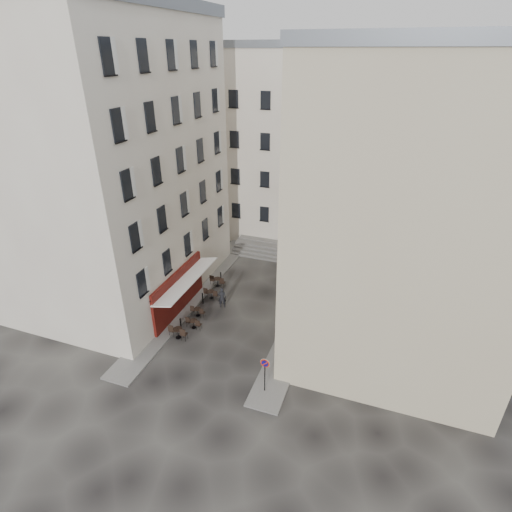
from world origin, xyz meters
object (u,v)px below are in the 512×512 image
at_px(no_parking_sign, 265,369).
at_px(bistro_table_a, 178,332).
at_px(bistro_table_b, 194,323).
at_px(pedestrian, 222,298).

xyz_separation_m(no_parking_sign, bistro_table_a, (-7.22, 2.68, -1.26)).
height_order(no_parking_sign, bistro_table_b, no_parking_sign).
relative_size(bistro_table_a, bistro_table_b, 1.16).
bearing_deg(bistro_table_a, pedestrian, 73.19).
height_order(no_parking_sign, pedestrian, no_parking_sign).
bearing_deg(pedestrian, bistro_table_b, 51.43).
xyz_separation_m(bistro_table_a, bistro_table_b, (0.50, 1.36, -0.07)).
distance_m(bistro_table_a, pedestrian, 4.68).
distance_m(no_parking_sign, pedestrian, 9.29).
xyz_separation_m(bistro_table_a, pedestrian, (1.35, 4.46, 0.37)).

